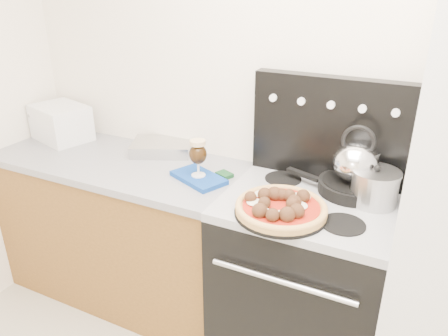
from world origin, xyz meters
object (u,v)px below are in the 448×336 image
Objects in this scene: beer_glass at (198,158)px; skillet at (352,187)px; base_cabinet at (126,231)px; oven_mitt at (199,178)px; pizza at (281,206)px; toaster_oven at (61,123)px; stove_body at (302,286)px; tea_kettle at (356,159)px; stock_pot at (374,188)px; pizza_pan at (281,213)px.

beer_glass is 0.61× the size of skillet.
oven_mitt is at bearing -3.40° from base_cabinet.
pizza is at bearing -11.30° from base_cabinet.
toaster_oven reaches higher than base_cabinet.
base_cabinet is 3.78× the size of pizza.
stove_body is 2.58× the size of toaster_oven.
beer_glass is (0.00, 0.00, 0.11)m from oven_mitt.
base_cabinet is at bearing 178.70° from stove_body.
tea_kettle is at bearing 12.69° from oven_mitt.
toaster_oven is 1.70× the size of stock_pot.
oven_mitt is at bearing 0.00° from beer_glass.
pizza_pan is (0.50, -0.17, 0.01)m from oven_mitt.
pizza_pan is 0.44m from tea_kettle.
skillet is (0.23, 0.34, 0.02)m from pizza_pan.
toaster_oven is 1.21× the size of oven_mitt.
stock_pot is (0.25, 0.09, 0.55)m from stove_body.
toaster_oven reaches higher than oven_mitt.
skillet is at bearing 12.69° from beer_glass.
stove_body is 3.13× the size of oven_mitt.
base_cabinet is 1.65× the size of stove_body.
stove_body is at bearing 67.42° from pizza_pan.
oven_mitt is (1.05, -0.14, -0.10)m from toaster_oven.
tea_kettle reaches higher than skillet.
toaster_oven is 1.78m from tea_kettle.
beer_glass reaches higher than pizza_pan.
tea_kettle is (0.72, 0.16, 0.07)m from beer_glass.
oven_mitt is 0.83m from stock_pot.
oven_mitt reaches higher than base_cabinet.
stock_pot reaches higher than stove_body.
pizza_pan reaches higher than oven_mitt.
pizza reaches higher than pizza_pan.
tea_kettle is at bearing 55.96° from pizza.
stove_body is at bearing -159.98° from stock_pot.
oven_mitt is 0.76m from tea_kettle.
toaster_oven is at bearing -179.33° from skillet.
base_cabinet is 1.11m from stove_body.
oven_mitt is at bearing -174.22° from tea_kettle.
beer_glass reaches higher than pizza.
pizza_pan is at bearing -130.94° from tea_kettle.
stove_body is 0.56m from pizza.
stove_body is 0.62m from stock_pot.
tea_kettle is (0.23, 0.34, 0.16)m from pizza_pan.
stock_pot is (0.33, 0.27, 0.07)m from pizza_pan.
toaster_oven is 1.06m from oven_mitt.
pizza_pan is 0.43m from stock_pot.
base_cabinet is at bearing 179.05° from tea_kettle.
stock_pot is at bearing 15.13° from toaster_oven.
stock_pot is (0.83, 0.10, 0.08)m from oven_mitt.
toaster_oven is 1.58m from pizza_pan.
beer_glass reaches higher than oven_mitt.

